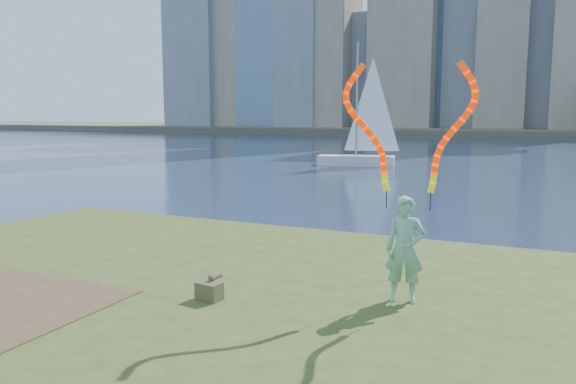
% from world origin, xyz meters
% --- Properties ---
extents(ground, '(320.00, 320.00, 0.00)m').
position_xyz_m(ground, '(0.00, 0.00, 0.00)').
color(ground, '#192640').
rests_on(ground, ground).
extents(grassy_knoll, '(20.00, 18.00, 0.80)m').
position_xyz_m(grassy_knoll, '(0.00, -2.30, 0.34)').
color(grassy_knoll, '#364518').
rests_on(grassy_knoll, ground).
extents(far_shore, '(320.00, 40.00, 1.20)m').
position_xyz_m(far_shore, '(0.00, 95.00, 0.60)').
color(far_shore, '#484335').
rests_on(far_shore, ground).
extents(woman_with_ribbons, '(2.05, 0.59, 4.07)m').
position_xyz_m(woman_with_ribbons, '(3.51, -0.31, 2.20)').
color(woman_with_ribbons, '#137F48').
rests_on(woman_with_ribbons, grassy_knoll).
extents(canvas_bag, '(0.43, 0.49, 0.38)m').
position_xyz_m(canvas_bag, '(0.64, -1.57, 0.96)').
color(canvas_bag, brown).
rests_on(canvas_bag, grassy_knoll).
extents(sailboat, '(5.81, 2.84, 8.73)m').
position_xyz_m(sailboat, '(-6.68, 29.68, 1.50)').
color(sailboat, silver).
rests_on(sailboat, ground).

